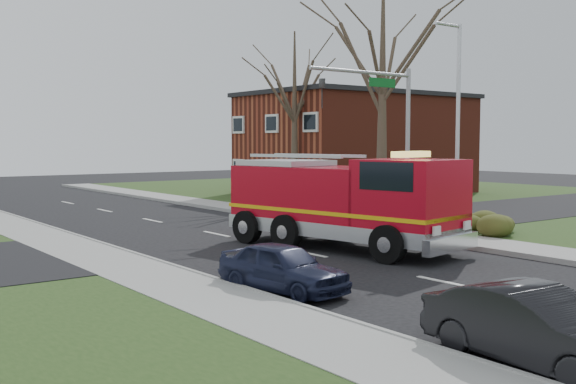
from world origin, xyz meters
TOP-DOWN VIEW (x-y plane):
  - ground at (0.00, 0.00)m, footprint 120.00×120.00m
  - sidewalk_right at (6.20, 0.00)m, footprint 2.40×80.00m
  - sidewalk_left at (-6.20, 0.00)m, footprint 2.40×80.00m
  - cross_street_right at (22.40, 4.00)m, footprint 30.00×8.00m
  - brick_building at (19.00, 18.00)m, footprint 15.40×10.40m
  - health_center_sign at (10.50, 12.50)m, footprint 0.12×2.00m
  - hedge_corner at (9.00, -1.00)m, footprint 2.80×2.00m
  - bare_tree_near at (9.50, 6.00)m, footprint 6.00×6.00m
  - bare_tree_far at (11.00, 15.00)m, footprint 5.25×5.25m
  - traffic_signal_mast at (5.21, 1.50)m, footprint 5.29×0.18m
  - streetlight_pole at (7.14, -0.50)m, footprint 1.48×0.16m
  - fire_engine at (1.73, 0.03)m, footprint 4.57×9.08m
  - parked_car_maroon at (-4.20, -4.23)m, footprint 2.05×3.91m
  - parked_car_gray at (-4.20, -11.41)m, footprint 1.75×4.21m

SIDE VIEW (x-z plane):
  - ground at x=0.00m, z-range 0.00..0.00m
  - sidewalk_right at x=6.20m, z-range 0.00..0.15m
  - sidewalk_left at x=-6.20m, z-range 0.00..0.15m
  - cross_street_right at x=22.40m, z-range 0.00..0.15m
  - hedge_corner at x=9.00m, z-range 0.13..1.03m
  - parked_car_maroon at x=-4.20m, z-range 0.00..1.27m
  - parked_car_gray at x=-4.20m, z-range 0.00..1.36m
  - health_center_sign at x=10.50m, z-range 0.18..1.58m
  - fire_engine at x=1.73m, z-range -0.17..3.34m
  - brick_building at x=19.00m, z-range 0.03..7.28m
  - streetlight_pole at x=7.14m, z-range 0.35..8.75m
  - traffic_signal_mast at x=5.21m, z-range 1.31..8.11m
  - bare_tree_far at x=11.00m, z-range 1.24..11.74m
  - bare_tree_near at x=9.50m, z-range 1.41..13.41m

